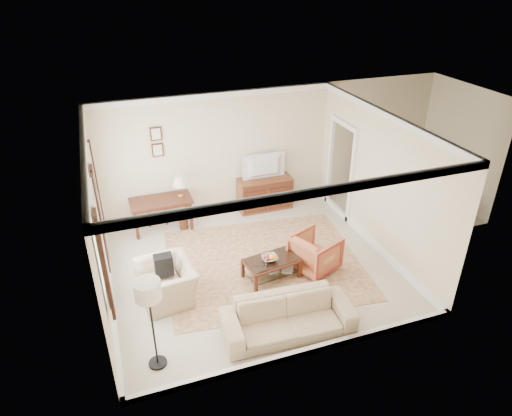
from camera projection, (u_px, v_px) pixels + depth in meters
room_shell at (251, 151)px, 7.94m from camera, size 5.51×5.01×2.91m
annex_bedroom at (409, 194)px, 11.21m from camera, size 3.00×2.70×2.90m
window_front at (100, 244)px, 7.01m from camera, size 0.12×1.56×1.80m
window_rear at (96, 199)px, 8.34m from camera, size 0.12×1.56×1.80m
doorway at (340, 171)px, 10.63m from camera, size 0.10×1.12×2.25m
rug at (264, 263)px, 9.22m from camera, size 4.16×3.68×0.01m
writing_desk at (161, 204)px, 10.11m from camera, size 1.36×0.68×0.74m
desk_chair at (155, 202)px, 10.43m from camera, size 0.48×0.48×1.05m
desk_lamp at (180, 187)px, 10.07m from camera, size 0.32×0.32×0.50m
framed_prints at (157, 142)px, 9.85m from camera, size 0.25×0.04×0.68m
sideboard at (265, 193)px, 11.09m from camera, size 1.30×0.50×0.80m
tv at (265, 159)px, 10.64m from camera, size 1.00×0.58×0.13m
coffee_table at (271, 264)px, 8.66m from camera, size 1.09×0.74×0.43m
fruit_bowl at (270, 258)px, 8.56m from camera, size 0.42×0.42×0.10m
book_a at (266, 270)px, 8.73m from camera, size 0.28×0.06×0.38m
book_b at (282, 268)px, 8.80m from camera, size 0.25×0.17×0.38m
striped_armchair at (315, 251)px, 8.89m from camera, size 1.00×1.02×0.82m
club_armchair at (167, 277)px, 8.07m from camera, size 0.81×1.13×0.93m
backpack at (163, 263)px, 8.01m from camera, size 0.33×0.38×0.40m
sofa at (288, 312)px, 7.33m from camera, size 2.17×0.76×0.83m
floor_lamp at (148, 297)px, 6.31m from camera, size 0.38×0.38×1.56m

